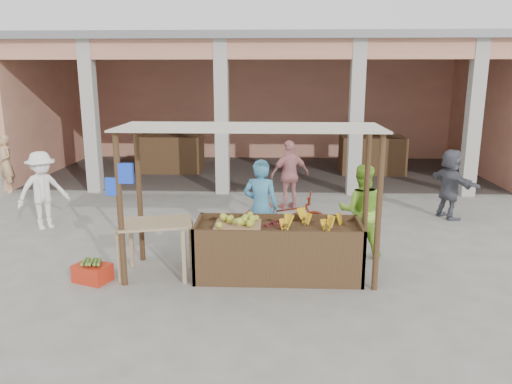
{
  "coord_description": "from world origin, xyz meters",
  "views": [
    {
      "loc": [
        0.48,
        -7.48,
        3.18
      ],
      "look_at": [
        0.1,
        1.2,
        1.09
      ],
      "focal_mm": 35.0,
      "sensor_mm": 36.0,
      "label": 1
    }
  ],
  "objects_px": {
    "red_crate": "(93,273)",
    "vendor_blue": "(261,204)",
    "vendor_green": "(361,208)",
    "motorcycle": "(286,214)",
    "fruit_stall": "(278,252)",
    "side_table": "(156,230)"
  },
  "relations": [
    {
      "from": "fruit_stall",
      "to": "vendor_blue",
      "type": "height_order",
      "value": "vendor_blue"
    },
    {
      "from": "red_crate",
      "to": "vendor_green",
      "type": "bearing_deg",
      "value": 38.44
    },
    {
      "from": "side_table",
      "to": "vendor_blue",
      "type": "xyz_separation_m",
      "value": [
        1.62,
        1.04,
        0.17
      ]
    },
    {
      "from": "fruit_stall",
      "to": "vendor_blue",
      "type": "xyz_separation_m",
      "value": [
        -0.31,
        1.0,
        0.52
      ]
    },
    {
      "from": "fruit_stall",
      "to": "vendor_blue",
      "type": "bearing_deg",
      "value": 107.25
    },
    {
      "from": "red_crate",
      "to": "motorcycle",
      "type": "distance_m",
      "value": 3.8
    },
    {
      "from": "red_crate",
      "to": "vendor_blue",
      "type": "xyz_separation_m",
      "value": [
        2.58,
        1.34,
        0.78
      ]
    },
    {
      "from": "vendor_green",
      "to": "vendor_blue",
      "type": "bearing_deg",
      "value": 7.22
    },
    {
      "from": "vendor_green",
      "to": "motorcycle",
      "type": "distance_m",
      "value": 1.65
    },
    {
      "from": "motorcycle",
      "to": "vendor_green",
      "type": "bearing_deg",
      "value": -115.64
    },
    {
      "from": "side_table",
      "to": "vendor_green",
      "type": "distance_m",
      "value": 3.54
    },
    {
      "from": "red_crate",
      "to": "vendor_green",
      "type": "xyz_separation_m",
      "value": [
        4.33,
        1.33,
        0.73
      ]
    },
    {
      "from": "motorcycle",
      "to": "side_table",
      "type": "bearing_deg",
      "value": 143.83
    },
    {
      "from": "vendor_green",
      "to": "motorcycle",
      "type": "relative_size",
      "value": 0.96
    },
    {
      "from": "fruit_stall",
      "to": "motorcycle",
      "type": "distance_m",
      "value": 1.94
    },
    {
      "from": "vendor_blue",
      "to": "fruit_stall",
      "type": "bearing_deg",
      "value": 118.5
    },
    {
      "from": "vendor_blue",
      "to": "motorcycle",
      "type": "relative_size",
      "value": 1.02
    },
    {
      "from": "vendor_blue",
      "to": "motorcycle",
      "type": "height_order",
      "value": "vendor_blue"
    },
    {
      "from": "red_crate",
      "to": "motorcycle",
      "type": "xyz_separation_m",
      "value": [
        3.03,
        2.27,
        0.33
      ]
    },
    {
      "from": "fruit_stall",
      "to": "motorcycle",
      "type": "bearing_deg",
      "value": 85.71
    },
    {
      "from": "red_crate",
      "to": "motorcycle",
      "type": "relative_size",
      "value": 0.29
    },
    {
      "from": "red_crate",
      "to": "motorcycle",
      "type": "height_order",
      "value": "motorcycle"
    }
  ]
}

